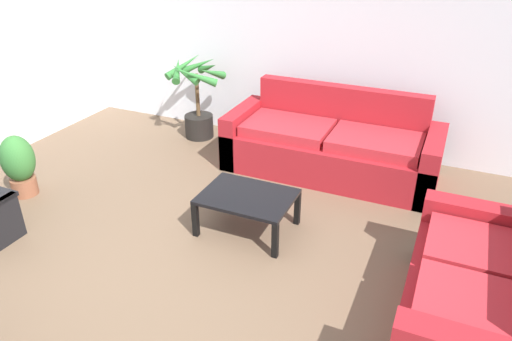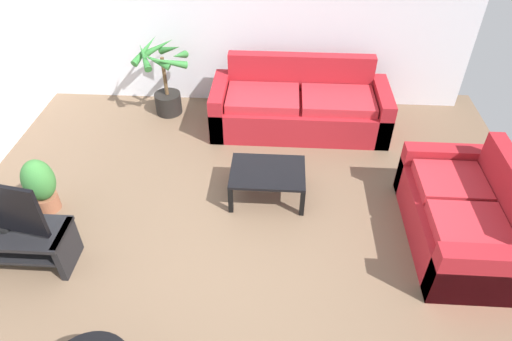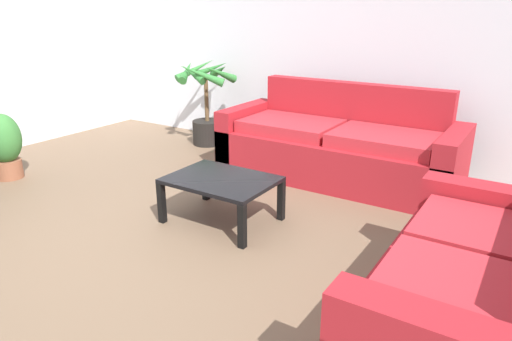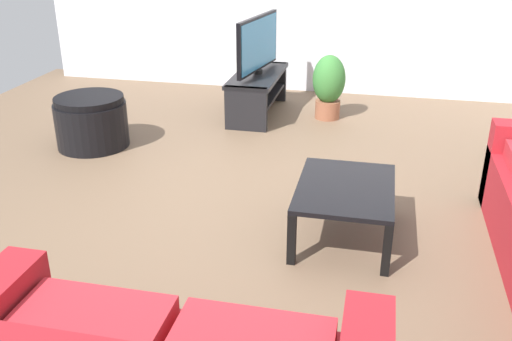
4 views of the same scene
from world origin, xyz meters
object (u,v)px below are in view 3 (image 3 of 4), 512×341
(couch_loveseat, at_px, (485,300))
(potted_palm, at_px, (206,106))
(couch_main, at_px, (338,148))
(coffee_table, at_px, (221,184))
(potted_plant_small, at_px, (4,144))

(couch_loveseat, bearing_deg, potted_palm, 147.28)
(couch_main, xyz_separation_m, coffee_table, (-0.36, -1.42, 0.01))
(couch_main, relative_size, potted_plant_small, 3.54)
(potted_palm, relative_size, potted_plant_small, 1.60)
(potted_palm, distance_m, potted_plant_small, 2.22)
(couch_loveseat, relative_size, coffee_table, 1.98)
(couch_loveseat, bearing_deg, potted_plant_small, 177.73)
(potted_plant_small, bearing_deg, potted_palm, 66.36)
(potted_palm, bearing_deg, potted_plant_small, -113.64)
(couch_loveseat, distance_m, potted_plant_small, 4.31)
(couch_loveseat, distance_m, potted_palm, 4.07)
(coffee_table, bearing_deg, potted_palm, 131.53)
(couch_loveseat, distance_m, coffee_table, 2.01)
(couch_loveseat, height_order, coffee_table, couch_loveseat)
(coffee_table, bearing_deg, couch_main, 75.61)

